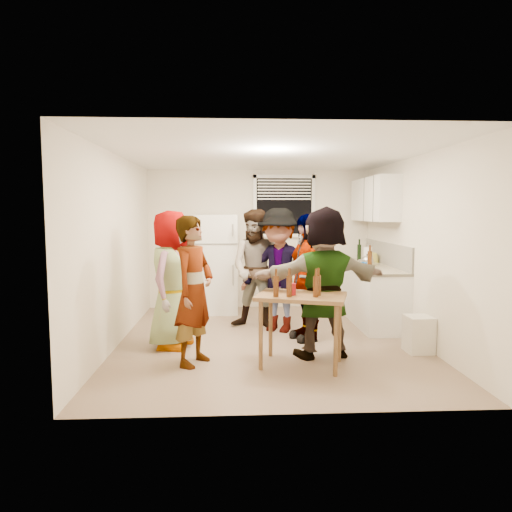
{
  "coord_description": "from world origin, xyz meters",
  "views": [
    {
      "loc": [
        -0.48,
        -6.03,
        1.75
      ],
      "look_at": [
        -0.17,
        0.13,
        1.15
      ],
      "focal_mm": 32.0,
      "sensor_mm": 36.0,
      "label": 1
    }
  ],
  "objects": [
    {
      "name": "guest_stripe",
      "position": [
        -0.93,
        -0.87,
        0.0
      ],
      "size": [
        1.81,
        1.32,
        0.41
      ],
      "primitive_type": "imported",
      "rotation": [
        0.0,
        0.0,
        1.11
      ],
      "color": "#141933",
      "rests_on": "ground"
    },
    {
      "name": "trash_bin",
      "position": [
        1.83,
        -0.58,
        0.25
      ],
      "size": [
        0.32,
        0.32,
        0.46
      ],
      "primitive_type": "cube",
      "rotation": [
        0.0,
        0.0,
        0.03
      ],
      "color": "silver",
      "rests_on": "ground"
    },
    {
      "name": "blue_cup",
      "position": [
        1.44,
        0.52,
        0.9
      ],
      "size": [
        0.09,
        0.09,
        0.11
      ],
      "primitive_type": "cylinder",
      "color": "blue",
      "rests_on": "countertop"
    },
    {
      "name": "refrigerator",
      "position": [
        -0.75,
        1.88,
        0.85
      ],
      "size": [
        0.7,
        0.7,
        1.7
      ],
      "primitive_type": "cube",
      "color": "white",
      "rests_on": "ground"
    },
    {
      "name": "paper_towel",
      "position": [
        1.68,
        1.14,
        0.9
      ],
      "size": [
        0.13,
        0.13,
        0.28
      ],
      "primitive_type": "cylinder",
      "color": "white",
      "rests_on": "countertop"
    },
    {
      "name": "countertop",
      "position": [
        1.7,
        1.15,
        0.88
      ],
      "size": [
        0.64,
        2.22,
        0.04
      ],
      "primitive_type": "cube",
      "color": "#BAB093",
      "rests_on": "counter_lower"
    },
    {
      "name": "beer_bottle_counter",
      "position": [
        1.6,
        0.77,
        0.9
      ],
      "size": [
        0.07,
        0.07,
        0.26
      ],
      "primitive_type": "cylinder",
      "color": "#47230C",
      "rests_on": "countertop"
    },
    {
      "name": "window",
      "position": [
        0.45,
        2.21,
        1.85
      ],
      "size": [
        1.12,
        0.1,
        1.06
      ],
      "primitive_type": null,
      "color": "white",
      "rests_on": "room"
    },
    {
      "name": "backsplash",
      "position": [
        1.99,
        1.15,
        1.08
      ],
      "size": [
        0.03,
        2.2,
        0.36
      ],
      "primitive_type": "cube",
      "color": "beige",
      "rests_on": "countertop"
    },
    {
      "name": "guest_black",
      "position": [
        0.52,
        0.07,
        0.0
      ],
      "size": [
        1.95,
        1.5,
        0.42
      ],
      "primitive_type": "imported",
      "rotation": [
        0.0,
        0.0,
        -1.25
      ],
      "color": "black",
      "rests_on": "ground"
    },
    {
      "name": "red_cup",
      "position": [
        0.18,
        -1.01,
        0.82
      ],
      "size": [
        0.1,
        0.1,
        0.13
      ],
      "primitive_type": "cylinder",
      "color": "maroon",
      "rests_on": "serving_table"
    },
    {
      "name": "picture_frame",
      "position": [
        1.92,
        1.5,
        0.98
      ],
      "size": [
        0.02,
        0.19,
        0.16
      ],
      "primitive_type": "cube",
      "color": "#C6BE4D",
      "rests_on": "countertop"
    },
    {
      "name": "guest_back_left",
      "position": [
        -0.1,
        0.71,
        0.0
      ],
      "size": [
        1.45,
        1.98,
        0.68
      ],
      "primitive_type": "imported",
      "rotation": [
        0.0,
        0.0,
        -0.36
      ],
      "color": "brown",
      "rests_on": "ground"
    },
    {
      "name": "serving_table",
      "position": [
        0.29,
        -1.0,
        0.0
      ],
      "size": [
        1.12,
        0.91,
        0.82
      ],
      "primitive_type": null,
      "rotation": [
        0.0,
        0.0,
        -0.3
      ],
      "color": "brown",
      "rests_on": "ground"
    },
    {
      "name": "kettle",
      "position": [
        1.65,
        1.06,
        0.9
      ],
      "size": [
        0.29,
        0.27,
        0.19
      ],
      "primitive_type": null,
      "rotation": [
        0.0,
        0.0,
        0.39
      ],
      "color": "silver",
      "rests_on": "countertop"
    },
    {
      "name": "counter_lower",
      "position": [
        1.7,
        1.15,
        0.43
      ],
      "size": [
        0.6,
        2.2,
        0.86
      ],
      "primitive_type": "cube",
      "color": "white",
      "rests_on": "ground"
    },
    {
      "name": "upper_cabinets",
      "position": [
        1.83,
        1.35,
        1.95
      ],
      "size": [
        0.34,
        1.6,
        0.7
      ],
      "primitive_type": "cube",
      "color": "white",
      "rests_on": "room"
    },
    {
      "name": "wine_bottle",
      "position": [
        1.75,
        1.88,
        0.9
      ],
      "size": [
        0.07,
        0.07,
        0.28
      ],
      "primitive_type": "cylinder",
      "color": "black",
      "rests_on": "countertop"
    },
    {
      "name": "room",
      "position": [
        0.0,
        0.0,
        0.0
      ],
      "size": [
        4.0,
        4.5,
        2.5
      ],
      "primitive_type": null,
      "color": "silver",
      "rests_on": "ground"
    },
    {
      "name": "beer_bottle_table",
      "position": [
        0.13,
        -1.13,
        0.82
      ],
      "size": [
        0.06,
        0.06,
        0.23
      ],
      "primitive_type": "cylinder",
      "color": "#47230C",
      "rests_on": "serving_table"
    },
    {
      "name": "guest_grey",
      "position": [
        -1.28,
        -0.18,
        0.0
      ],
      "size": [
        1.93,
        1.31,
        0.56
      ],
      "primitive_type": "imported",
      "rotation": [
        0.0,
        0.0,
        1.3
      ],
      "color": "gray",
      "rests_on": "ground"
    },
    {
      "name": "guest_back_right",
      "position": [
        0.19,
        0.54,
        0.0
      ],
      "size": [
        1.85,
        2.13,
        0.67
      ],
      "primitive_type": "imported",
      "rotation": [
        0.0,
        0.0,
        -0.46
      ],
      "color": "#3B3C40",
      "rests_on": "ground"
    },
    {
      "name": "guest_orange",
      "position": [
        0.6,
        -0.66,
        0.0
      ],
      "size": [
        1.95,
        2.06,
        0.54
      ],
      "primitive_type": "imported",
      "rotation": [
        0.0,
        0.0,
        3.3
      ],
      "color": "#BF824B",
      "rests_on": "ground"
    }
  ]
}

